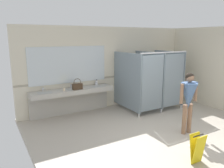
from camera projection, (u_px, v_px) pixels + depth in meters
name	position (u px, v px, depth m)	size (l,w,h in m)	color
ground_plane	(176.00, 140.00, 5.45)	(6.48, 6.77, 0.10)	#B2A899
wall_back	(112.00, 67.00, 7.81)	(6.48, 0.12, 2.77)	beige
wall_back_tile_band	(112.00, 77.00, 7.82)	(6.48, 0.01, 0.06)	#9E937F
vanity_counter	(72.00, 96.00, 6.97)	(2.60, 0.53, 0.96)	#B2ADA3
mirror_panel	(69.00, 65.00, 6.93)	(2.50, 0.02, 1.14)	silver
bathroom_stalls	(152.00, 79.00, 7.49)	(1.88, 1.53, 1.98)	gray
person_standing	(189.00, 96.00, 5.50)	(0.56, 0.42, 1.57)	#8C664C
handbag	(77.00, 86.00, 6.76)	(0.31, 0.10, 0.34)	#3F2D1E
soap_dispenser	(97.00, 83.00, 7.41)	(0.07, 0.07, 0.19)	white
paper_cup	(64.00, 89.00, 6.60)	(0.07, 0.07, 0.09)	beige
wet_floor_sign	(197.00, 148.00, 4.29)	(0.28, 0.19, 0.59)	yellow
floor_drain_cover	(191.00, 146.00, 5.03)	(0.14, 0.14, 0.01)	#B7BABF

